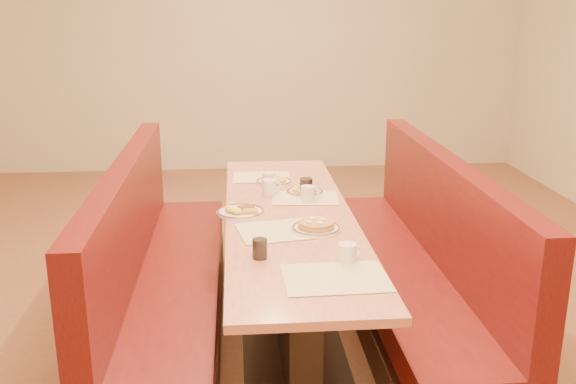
{
  "coord_description": "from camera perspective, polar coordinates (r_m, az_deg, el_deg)",
  "views": [
    {
      "loc": [
        -0.29,
        -3.36,
        1.88
      ],
      "look_at": [
        0.0,
        0.1,
        0.85
      ],
      "focal_mm": 40.0,
      "sensor_mm": 36.0,
      "label": 1
    }
  ],
  "objects": [
    {
      "name": "placemat_near_left",
      "position": [
        3.3,
        -0.6,
        -3.42
      ],
      "size": [
        0.49,
        0.4,
        0.0
      ],
      "primitive_type": "cube",
      "rotation": [
        0.0,
        0.0,
        0.18
      ],
      "color": "beige",
      "rests_on": "diner_table"
    },
    {
      "name": "extra_plate_mid",
      "position": [
        3.93,
        1.5,
        0.08
      ],
      "size": [
        0.23,
        0.23,
        0.05
      ],
      "rotation": [
        0.0,
        0.0,
        0.23
      ],
      "color": "white",
      "rests_on": "diner_table"
    },
    {
      "name": "booth_left",
      "position": [
        3.71,
        -11.33,
        -7.97
      ],
      "size": [
        0.55,
        2.5,
        1.05
      ],
      "color": "#4C3326",
      "rests_on": "ground"
    },
    {
      "name": "placemat_far_right",
      "position": [
        3.84,
        1.54,
        -0.51
      ],
      "size": [
        0.42,
        0.33,
        0.0
      ],
      "primitive_type": "cube",
      "rotation": [
        0.0,
        0.0,
        -0.09
      ],
      "color": "beige",
      "rests_on": "diner_table"
    },
    {
      "name": "coffee_mug_c",
      "position": [
        3.79,
        1.8,
        -0.09
      ],
      "size": [
        0.12,
        0.08,
        0.09
      ],
      "rotation": [
        0.0,
        0.0,
        0.06
      ],
      "color": "white",
      "rests_on": "diner_table"
    },
    {
      "name": "coffee_mug_a",
      "position": [
        2.91,
        5.33,
        -5.39
      ],
      "size": [
        0.11,
        0.08,
        0.09
      ],
      "rotation": [
        0.0,
        0.0,
        0.34
      ],
      "color": "white",
      "rests_on": "diner_table"
    },
    {
      "name": "placemat_far_left",
      "position": [
        4.29,
        -2.37,
        1.32
      ],
      "size": [
        0.39,
        0.3,
        0.0
      ],
      "primitive_type": "cube",
      "rotation": [
        0.0,
        0.0,
        -0.04
      ],
      "color": "beige",
      "rests_on": "diner_table"
    },
    {
      "name": "pancake_plate",
      "position": [
        3.3,
        2.51,
        -3.11
      ],
      "size": [
        0.25,
        0.25,
        0.06
      ],
      "rotation": [
        0.0,
        0.0,
        -0.03
      ],
      "color": "white",
      "rests_on": "diner_table"
    },
    {
      "name": "soda_tumbler_mid",
      "position": [
        3.89,
        1.62,
        0.46
      ],
      "size": [
        0.08,
        0.08,
        0.11
      ],
      "color": "black",
      "rests_on": "diner_table"
    },
    {
      "name": "coffee_mug_d",
      "position": [
        4.09,
        -1.69,
        1.17
      ],
      "size": [
        0.12,
        0.08,
        0.09
      ],
      "rotation": [
        0.0,
        0.0,
        0.05
      ],
      "color": "white",
      "rests_on": "diner_table"
    },
    {
      "name": "coffee_mug_b",
      "position": [
        3.91,
        -1.63,
        0.46
      ],
      "size": [
        0.12,
        0.09,
        0.09
      ],
      "rotation": [
        0.0,
        0.0,
        0.07
      ],
      "color": "white",
      "rests_on": "diner_table"
    },
    {
      "name": "diner_table",
      "position": [
        3.69,
        0.13,
        -7.54
      ],
      "size": [
        0.7,
        2.5,
        0.75
      ],
      "color": "black",
      "rests_on": "ground"
    },
    {
      "name": "extra_plate_far",
      "position": [
        4.15,
        -1.28,
        0.97
      ],
      "size": [
        0.23,
        0.23,
        0.05
      ],
      "rotation": [
        0.0,
        0.0,
        -0.4
      ],
      "color": "white",
      "rests_on": "diner_table"
    },
    {
      "name": "eggs_plate",
      "position": [
        3.56,
        -4.29,
        -1.73
      ],
      "size": [
        0.27,
        0.27,
        0.05
      ],
      "rotation": [
        0.0,
        0.0,
        0.04
      ],
      "color": "white",
      "rests_on": "diner_table"
    },
    {
      "name": "soda_tumbler_near",
      "position": [
        2.94,
        -2.52,
        -5.07
      ],
      "size": [
        0.07,
        0.07,
        0.09
      ],
      "color": "black",
      "rests_on": "diner_table"
    },
    {
      "name": "booth_right",
      "position": [
        3.82,
        11.23,
        -7.2
      ],
      "size": [
        0.55,
        2.5,
        1.05
      ],
      "color": "#4C3326",
      "rests_on": "ground"
    },
    {
      "name": "ground",
      "position": [
        3.86,
        0.13,
        -12.63
      ],
      "size": [
        8.0,
        8.0,
        0.0
      ],
      "primitive_type": "plane",
      "color": "#9E6647",
      "rests_on": "ground"
    },
    {
      "name": "placemat_near_right",
      "position": [
        2.75,
        4.23,
        -7.61
      ],
      "size": [
        0.45,
        0.34,
        0.0
      ],
      "primitive_type": "cube",
      "rotation": [
        0.0,
        0.0,
        0.03
      ],
      "color": "beige",
      "rests_on": "diner_table"
    }
  ]
}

